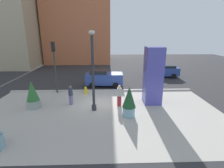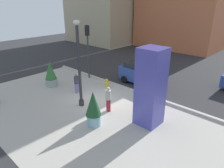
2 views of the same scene
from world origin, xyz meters
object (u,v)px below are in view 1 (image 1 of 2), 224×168
object	(u,v)px
car_curb_west	(104,78)
pedestrian_crossing	(119,94)
art_pillar_blue	(153,76)
fire_hydrant	(86,90)
car_curb_east	(163,71)
potted_plant_near_right	(33,95)
traffic_light_far_side	(54,59)
pedestrian_by_curb	(71,94)
lamp_post	(93,74)
potted_plant_curbside	(129,101)

from	to	relation	value
car_curb_west	pedestrian_crossing	size ratio (longest dim) A/B	2.31
art_pillar_blue	fire_hydrant	size ratio (longest dim) A/B	6.17
car_curb_east	potted_plant_near_right	bearing A→B (deg)	-143.84
car_curb_west	pedestrian_crossing	bearing A→B (deg)	-76.65
art_pillar_blue	car_curb_east	size ratio (longest dim) A/B	1.09
traffic_light_far_side	car_curb_east	size ratio (longest dim) A/B	1.16
fire_hydrant	car_curb_east	world-z (taller)	car_curb_east
potted_plant_near_right	traffic_light_far_side	size ratio (longest dim) A/B	0.45
art_pillar_blue	pedestrian_by_curb	distance (m)	6.83
potted_plant_near_right	pedestrian_by_curb	bearing A→B (deg)	11.66
lamp_post	traffic_light_far_side	xyz separation A→B (m)	(-3.89, 4.14, 0.44)
lamp_post	art_pillar_blue	size ratio (longest dim) A/B	1.26
lamp_post	pedestrian_by_curb	size ratio (longest dim) A/B	3.60
lamp_post	potted_plant_curbside	distance (m)	3.23
car_curb_east	pedestrian_by_curb	world-z (taller)	pedestrian_by_curb
traffic_light_far_side	pedestrian_crossing	distance (m)	7.17
car_curb_east	pedestrian_by_curb	xyz separation A→B (m)	(-10.36, -9.03, 0.07)
lamp_post	car_curb_east	xyz separation A→B (m)	(8.42, 10.17, -2.01)
traffic_light_far_side	car_curb_west	xyz separation A→B (m)	(4.55, 2.10, -2.36)
potted_plant_curbside	potted_plant_near_right	distance (m)	7.43
art_pillar_blue	potted_plant_curbside	xyz separation A→B (m)	(-2.22, -2.42, -1.18)
fire_hydrant	car_curb_east	size ratio (longest dim) A/B	0.18
art_pillar_blue	car_curb_west	distance (m)	6.54
art_pillar_blue	car_curb_east	world-z (taller)	art_pillar_blue
lamp_post	potted_plant_curbside	world-z (taller)	lamp_post
car_curb_east	pedestrian_crossing	size ratio (longest dim) A/B	2.42
lamp_post	car_curb_west	xyz separation A→B (m)	(0.66, 6.23, -1.92)
art_pillar_blue	traffic_light_far_side	size ratio (longest dim) A/B	0.95
traffic_light_far_side	car_curb_west	bearing A→B (deg)	24.77
potted_plant_curbside	pedestrian_by_curb	bearing A→B (deg)	153.30
art_pillar_blue	pedestrian_crossing	world-z (taller)	art_pillar_blue
lamp_post	potted_plant_near_right	distance (m)	5.08
traffic_light_far_side	potted_plant_near_right	bearing A→B (deg)	-103.21
potted_plant_near_right	potted_plant_curbside	bearing A→B (deg)	-12.94
art_pillar_blue	pedestrian_crossing	xyz separation A→B (m)	(-2.76, -0.61, -1.34)
lamp_post	fire_hydrant	size ratio (longest dim) A/B	7.77
fire_hydrant	pedestrian_by_curb	world-z (taller)	pedestrian_by_curb
fire_hydrant	pedestrian_crossing	world-z (taller)	pedestrian_crossing
pedestrian_crossing	art_pillar_blue	bearing A→B (deg)	12.47
fire_hydrant	traffic_light_far_side	bearing A→B (deg)	169.96
potted_plant_near_right	pedestrian_by_curb	xyz separation A→B (m)	(2.79, 0.58, -0.16)
fire_hydrant	pedestrian_by_curb	bearing A→B (deg)	-110.00
potted_plant_curbside	fire_hydrant	bearing A→B (deg)	126.81
car_curb_east	car_curb_west	world-z (taller)	car_curb_west
traffic_light_far_side	pedestrian_by_curb	xyz separation A→B (m)	(1.95, -3.00, -2.38)
lamp_post	potted_plant_near_right	xyz separation A→B (m)	(-4.73, 0.56, -1.78)
fire_hydrant	art_pillar_blue	bearing A→B (deg)	-21.85
lamp_post	car_curb_west	world-z (taller)	lamp_post
potted_plant_curbside	car_curb_west	world-z (taller)	potted_plant_curbside
potted_plant_curbside	potted_plant_near_right	xyz separation A→B (m)	(-7.24, 1.66, -0.08)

